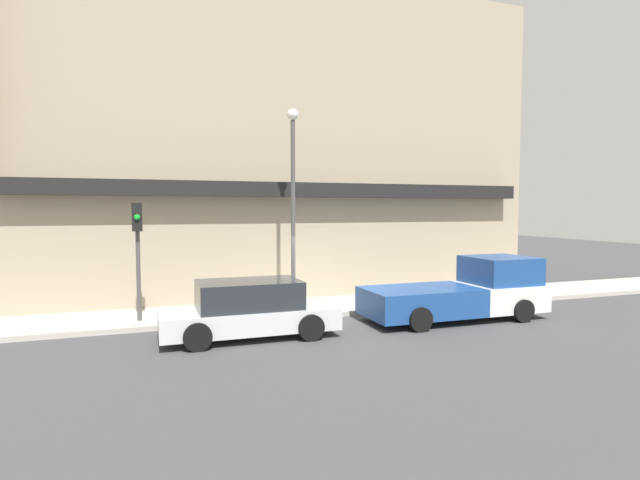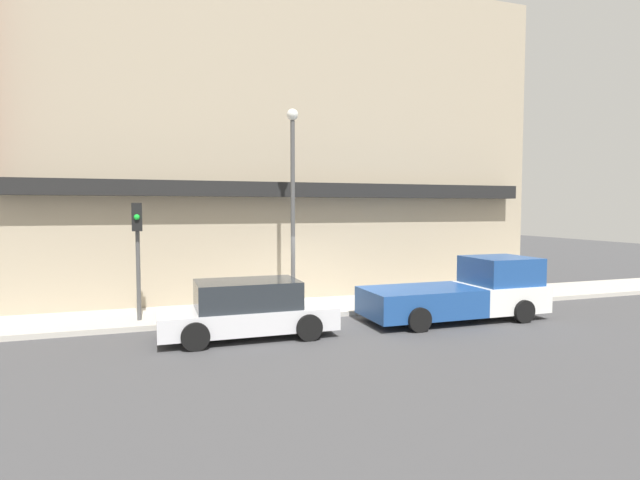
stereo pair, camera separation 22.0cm
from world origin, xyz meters
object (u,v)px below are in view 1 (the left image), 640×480
Objects in this scene: parked_car at (249,310)px; street_lamp at (293,188)px; pickup_truck at (465,292)px; fire_hydrant at (362,295)px; traffic_light at (138,240)px.

street_lamp is at bearing 51.92° from parked_car.
pickup_truck is at bearing -25.36° from street_lamp.
street_lamp reaches higher than fire_hydrant.
parked_car reaches higher than fire_hydrant.
pickup_truck is 3.39m from fire_hydrant.
traffic_light is (-7.08, -0.19, 2.04)m from fire_hydrant.
fire_hydrant is (-2.36, 2.40, -0.35)m from pickup_truck.
parked_car is (-6.70, -0.00, -0.09)m from pickup_truck.
traffic_light reaches higher than parked_car.
fire_hydrant is at bearing 2.72° from street_lamp.
fire_hydrant is at bearing 1.53° from traffic_light.
street_lamp is (-2.45, -0.12, 3.59)m from fire_hydrant.
traffic_light is at bearing -178.47° from fire_hydrant.
parked_car is at bearing -38.86° from traffic_light.
pickup_truck is 0.89× the size of street_lamp.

